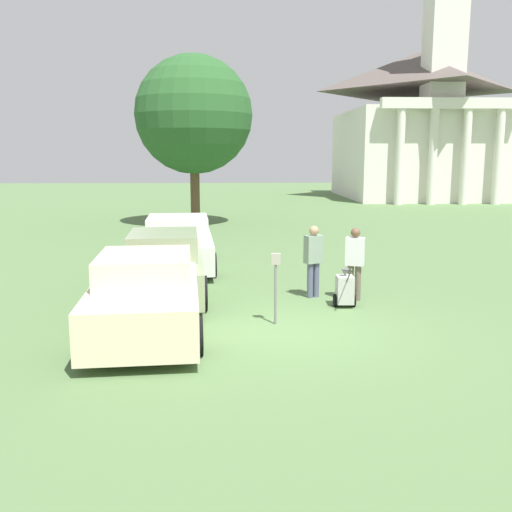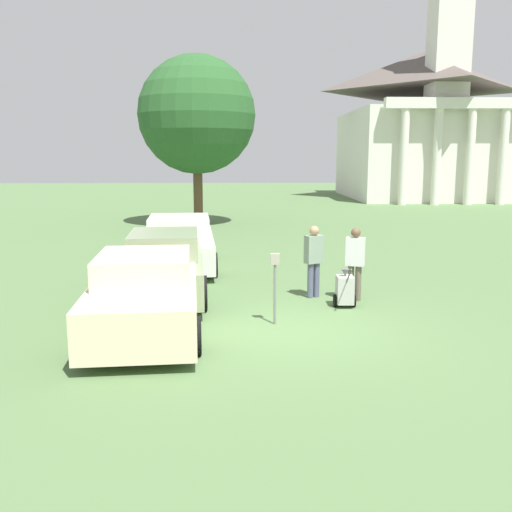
% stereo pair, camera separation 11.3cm
% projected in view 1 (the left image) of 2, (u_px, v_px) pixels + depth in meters
% --- Properties ---
extents(ground_plane, '(120.00, 120.00, 0.00)m').
position_uv_depth(ground_plane, '(290.00, 331.00, 10.79)').
color(ground_plane, '#517042').
extents(parked_car_cream, '(2.32, 4.97, 1.50)m').
position_uv_depth(parked_car_cream, '(147.00, 294.00, 10.72)').
color(parked_car_cream, beige).
rests_on(parked_car_cream, ground_plane).
extents(parked_car_sage, '(2.21, 5.06, 1.52)m').
position_uv_depth(parked_car_sage, '(164.00, 266.00, 13.45)').
color(parked_car_sage, gray).
rests_on(parked_car_sage, ground_plane).
extents(parked_car_white, '(2.38, 5.00, 1.53)m').
position_uv_depth(parked_car_white, '(178.00, 244.00, 16.79)').
color(parked_car_white, silver).
rests_on(parked_car_white, ground_plane).
extents(parking_meter, '(0.18, 0.09, 1.41)m').
position_uv_depth(parking_meter, '(276.00, 275.00, 11.06)').
color(parking_meter, slate).
rests_on(parking_meter, ground_plane).
extents(person_worker, '(0.47, 0.38, 1.68)m').
position_uv_depth(person_worker, '(314.00, 257.00, 13.19)').
color(person_worker, '#515670').
rests_on(person_worker, ground_plane).
extents(person_supervisor, '(0.47, 0.34, 1.67)m').
position_uv_depth(person_supervisor, '(355.00, 259.00, 12.93)').
color(person_supervisor, '#665B4C').
rests_on(person_supervisor, ground_plane).
extents(equipment_cart, '(0.48, 0.99, 1.00)m').
position_uv_depth(equipment_cart, '(345.00, 289.00, 12.46)').
color(equipment_cart, '#B2B2AD').
rests_on(equipment_cart, ground_plane).
extents(church, '(11.41, 14.00, 25.43)m').
position_uv_depth(church, '(420.00, 118.00, 44.21)').
color(church, silver).
rests_on(church, ground_plane).
extents(shade_tree, '(5.48, 5.48, 7.90)m').
position_uv_depth(shade_tree, '(194.00, 115.00, 26.54)').
color(shade_tree, brown).
rests_on(shade_tree, ground_plane).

